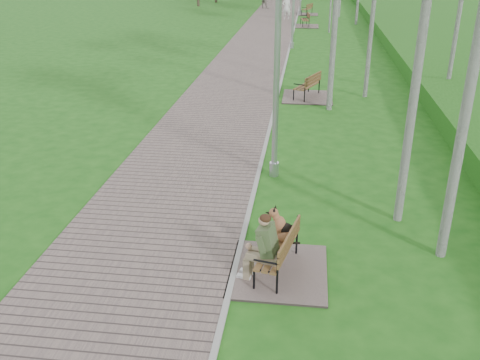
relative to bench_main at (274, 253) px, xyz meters
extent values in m
plane|color=#1B5715|center=(-0.66, 5.36, -0.40)|extent=(120.00, 120.00, 0.00)
cube|color=#6A5956|center=(-2.41, 26.86, -0.38)|extent=(3.50, 67.00, 0.04)
cube|color=#999993|center=(-0.66, 26.86, -0.37)|extent=(0.10, 67.00, 0.05)
cube|color=#6A5956|center=(0.09, 0.04, -0.38)|extent=(1.64, 1.83, 0.04)
cube|color=brown|center=(0.04, 0.04, 0.01)|extent=(0.69, 1.43, 0.04)
cube|color=brown|center=(0.25, 0.00, 0.26)|extent=(0.32, 1.35, 0.30)
cube|color=#6A5956|center=(0.43, 11.49, -0.38)|extent=(1.78, 1.98, 0.04)
cube|color=brown|center=(0.38, 11.49, 0.05)|extent=(0.97, 1.54, 0.04)
cube|color=brown|center=(0.60, 11.40, 0.31)|extent=(0.59, 1.39, 0.33)
cube|color=#6A5956|center=(0.04, 29.82, -0.38)|extent=(1.79, 1.99, 0.04)
cube|color=brown|center=(-0.01, 29.82, 0.05)|extent=(0.62, 1.53, 0.04)
cube|color=brown|center=(0.22, 29.85, 0.32)|extent=(0.22, 1.48, 0.33)
cube|color=#6A5956|center=(0.08, 36.45, -0.38)|extent=(1.68, 1.87, 0.04)
cube|color=brown|center=(0.03, 36.45, 0.02)|extent=(0.87, 1.46, 0.04)
cube|color=brown|center=(0.24, 36.37, 0.27)|extent=(0.50, 1.33, 0.31)
cylinder|color=#A4A7AD|center=(-0.28, 4.19, -0.23)|extent=(0.23, 0.23, 0.34)
cylinder|color=#A4A7AD|center=(-0.28, 4.19, 2.45)|extent=(0.14, 0.14, 5.70)
cylinder|color=#A4A7AD|center=(-0.54, 21.46, -0.24)|extent=(0.21, 0.21, 0.32)
cylinder|color=#A4A7AD|center=(-0.48, 36.09, -0.23)|extent=(0.22, 0.22, 0.33)
imported|color=white|center=(-1.42, 33.18, 0.47)|extent=(0.69, 0.51, 1.73)
camera|label=1|loc=(0.42, -7.71, 4.76)|focal=40.00mm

